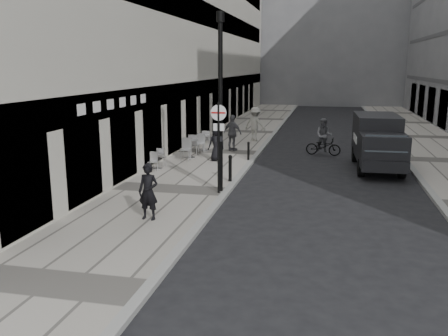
# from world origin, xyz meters

# --- Properties ---
(sidewalk) EXTENTS (4.00, 60.00, 0.12)m
(sidewalk) POSITION_xyz_m (-2.00, 18.00, 0.06)
(sidewalk) COLOR #A19B92
(sidewalk) RESTS_ON ground
(building_far) EXTENTS (24.00, 16.00, 22.00)m
(building_far) POSITION_xyz_m (1.50, 56.00, 11.00)
(building_far) COLOR gray
(building_far) RESTS_ON ground
(walking_man) EXTENTS (0.62, 0.44, 1.62)m
(walking_man) POSITION_xyz_m (-1.50, 6.94, 0.93)
(walking_man) COLOR black
(walking_man) RESTS_ON sidewalk
(sign_post) EXTENTS (0.53, 0.09, 3.11)m
(sign_post) POSITION_xyz_m (-0.20, 10.17, 2.12)
(sign_post) COLOR black
(sign_post) RESTS_ON sidewalk
(lamppost) EXTENTS (0.27, 0.27, 6.01)m
(lamppost) POSITION_xyz_m (-0.20, 10.46, 3.47)
(lamppost) COLOR black
(lamppost) RESTS_ON sidewalk
(bollard_near) EXTENTS (0.13, 0.13, 0.94)m
(bollard_near) POSITION_xyz_m (-0.15, 11.88, 0.59)
(bollard_near) COLOR black
(bollard_near) RESTS_ON sidewalk
(bollard_far) EXTENTS (0.11, 0.11, 0.79)m
(bollard_far) POSITION_xyz_m (-0.15, 16.09, 0.52)
(bollard_far) COLOR black
(bollard_far) RESTS_ON sidewalk
(panel_van) EXTENTS (1.94, 4.92, 2.29)m
(panel_van) POSITION_xyz_m (5.51, 15.98, 1.29)
(panel_van) COLOR black
(panel_van) RESTS_ON ground
(cyclist) EXTENTS (1.78, 0.81, 1.85)m
(cyclist) POSITION_xyz_m (3.21, 18.67, 0.72)
(cyclist) COLOR black
(cyclist) RESTS_ON ground
(pedestrian_a) EXTENTS (1.17, 0.86, 1.84)m
(pedestrian_a) POSITION_xyz_m (-1.35, 18.34, 1.04)
(pedestrian_a) COLOR #5C5C61
(pedestrian_a) RESTS_ON sidewalk
(pedestrian_b) EXTENTS (1.42, 1.09, 1.95)m
(pedestrian_b) POSITION_xyz_m (-0.72, 21.79, 1.09)
(pedestrian_b) COLOR #A9A69C
(pedestrian_b) RESTS_ON sidewalk
(pedestrian_c) EXTENTS (0.92, 0.86, 1.58)m
(pedestrian_c) POSITION_xyz_m (-1.55, 15.62, 0.91)
(pedestrian_c) COLOR black
(pedestrian_c) RESTS_ON sidewalk
(cafe_table_near) EXTENTS (0.80, 1.81, 1.03)m
(cafe_table_near) POSITION_xyz_m (-2.93, 15.98, 0.64)
(cafe_table_near) COLOR silver
(cafe_table_near) RESTS_ON sidewalk
(cafe_table_mid) EXTENTS (0.63, 1.42, 0.81)m
(cafe_table_mid) POSITION_xyz_m (-3.60, 13.37, 0.53)
(cafe_table_mid) COLOR silver
(cafe_table_mid) RESTS_ON sidewalk
(cafe_table_far) EXTENTS (0.74, 1.68, 0.96)m
(cafe_table_far) POSITION_xyz_m (-2.80, 18.01, 0.60)
(cafe_table_far) COLOR silver
(cafe_table_far) RESTS_ON sidewalk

